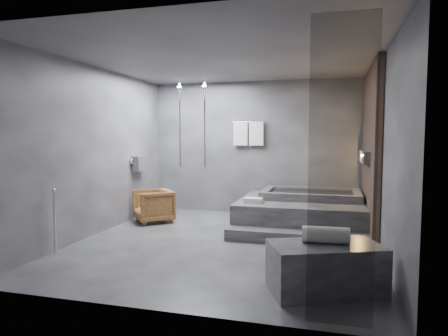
% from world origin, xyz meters
% --- Properties ---
extents(room, '(5.00, 5.04, 2.82)m').
position_xyz_m(room, '(0.40, 0.24, 1.73)').
color(room, '#2D2E30').
rests_on(room, ground).
extents(tub_deck, '(2.20, 2.00, 0.50)m').
position_xyz_m(tub_deck, '(1.05, 1.45, 0.25)').
color(tub_deck, '#333335').
rests_on(tub_deck, ground).
extents(tub_step, '(2.20, 0.36, 0.18)m').
position_xyz_m(tub_step, '(1.05, 0.27, 0.09)').
color(tub_step, '#333335').
rests_on(tub_step, ground).
extents(concrete_bench, '(1.30, 1.03, 0.52)m').
position_xyz_m(concrete_bench, '(1.52, -1.61, 0.26)').
color(concrete_bench, '#333336').
rests_on(concrete_bench, ground).
extents(driftwood_chair, '(0.95, 0.95, 0.62)m').
position_xyz_m(driftwood_chair, '(-1.73, 1.08, 0.31)').
color(driftwood_chair, '#4A2A12').
rests_on(driftwood_chair, ground).
extents(rolled_towel, '(0.50, 0.20, 0.18)m').
position_xyz_m(rolled_towel, '(1.52, -1.57, 0.60)').
color(rolled_towel, white).
rests_on(rolled_towel, concrete_bench).
extents(deck_towel, '(0.31, 0.23, 0.08)m').
position_xyz_m(deck_towel, '(0.27, 0.86, 0.54)').
color(deck_towel, silver).
rests_on(deck_towel, tub_deck).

